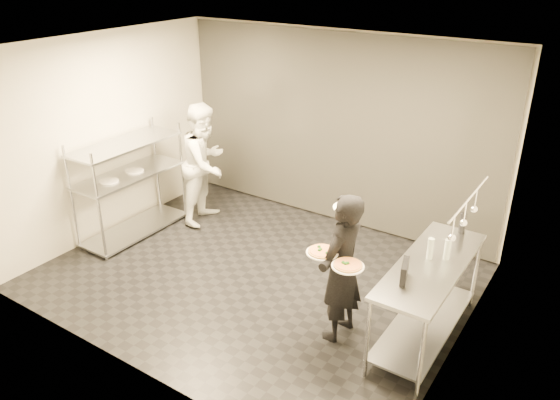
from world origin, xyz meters
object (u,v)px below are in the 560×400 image
Objects in this scene: pizza_plate_near at (322,252)px; pos_monitor at (404,271)px; waiter at (342,268)px; pizza_plate_far at (348,265)px; prep_counter at (428,288)px; bottle_green at (430,249)px; pass_rack at (130,183)px; chef at (205,163)px; bottle_clear at (447,249)px; salad_plate at (348,206)px; bottle_dark at (462,223)px.

pos_monitor reaches higher than pizza_plate_near.
waiter is 5.19× the size of pizza_plate_far.
pizza_plate_far reaches higher than prep_counter.
pos_monitor is (0.66, -0.02, 0.20)m from waiter.
bottle_green is (0.86, 0.67, -0.01)m from pizza_plate_near.
prep_counter is at bearing -55.00° from bottle_green.
chef is at bearing 56.95° from pass_rack.
pizza_plate_near is 1.47× the size of bottle_clear.
bottle_clear is (0.97, 0.31, -0.35)m from salad_plate.
bottle_dark is at bearing 66.89° from pizza_plate_far.
pizza_plate_near is (-0.91, -0.59, 0.42)m from prep_counter.
prep_counter is (4.33, 0.00, -0.14)m from pass_rack.
salad_plate is 1.25× the size of bottle_dark.
pizza_plate_near is 1.26m from bottle_clear.
bottle_green is (0.53, 0.77, -0.02)m from pizza_plate_far.
bottle_dark is (4.38, 0.80, 0.27)m from pass_rack.
chef is 6.76× the size of pos_monitor.
pass_rack is 1.11m from chef.
bottle_clear is (0.21, 0.60, 0.01)m from pos_monitor.
waiter is (-0.78, -0.42, 0.19)m from prep_counter.
pos_monitor is 1.11× the size of bottle_dark.
chef reaches higher than prep_counter.
chef is (-3.73, 0.92, 0.27)m from prep_counter.
chef reaches higher than salad_plate.
bottle_clear reaches higher than pizza_plate_far.
chef is at bearing 178.19° from bottle_dark.
bottle_clear is (3.82, -0.75, 0.13)m from chef.
pizza_plate_far is at bearing -16.25° from pizza_plate_near.
bottle_clear is at bearing 61.44° from prep_counter.
bottle_dark reaches higher than bottle_green.
chef is 3.54m from pizza_plate_far.
pos_monitor is 1.22× the size of bottle_clear.
waiter is at bearing 162.88° from pos_monitor.
bottle_green is at bearing 55.36° from pizza_plate_far.
pizza_plate_far is 1.62m from bottle_dark.
pos_monitor is 0.64m from bottle_clear.
chef reaches higher than pizza_plate_far.
prep_counter is at bearing 121.65° from waiter.
chef is at bearing 159.49° from salad_plate.
waiter is 7.21× the size of bottle_green.
pizza_plate_far is at bearing -130.39° from prep_counter.
waiter is (3.55, -0.42, 0.04)m from pass_rack.
pos_monitor is (4.21, -0.44, 0.25)m from pass_rack.
pos_monitor reaches higher than pizza_plate_far.
pizza_plate_far is 1.43× the size of bottle_clear.
pizza_plate_near is 1.07× the size of salad_plate.
chef is 3.90m from bottle_clear.
prep_counter is 7.49× the size of bottle_dark.
prep_counter is 1.00× the size of chef.
waiter reaches higher than salad_plate.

